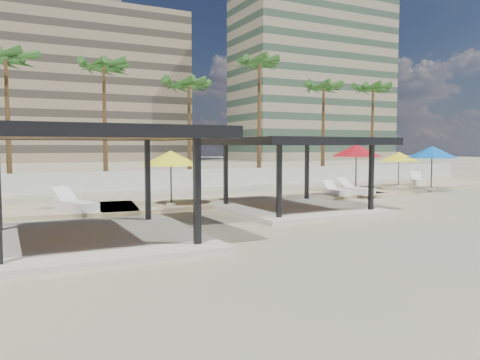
{
  "coord_description": "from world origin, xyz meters",
  "views": [
    {
      "loc": [
        -9.26,
        -14.2,
        2.81
      ],
      "look_at": [
        -0.49,
        3.18,
        1.4
      ],
      "focal_mm": 35.0,
      "sensor_mm": 36.0,
      "label": 1
    }
  ],
  "objects_px": {
    "lounger_c": "(336,191)",
    "lounger_d": "(418,181)",
    "lounger_a": "(75,205)",
    "lounger_b": "(356,190)",
    "pavilion_central": "(295,168)",
    "umbrella_c": "(356,150)",
    "pavilion_west": "(90,175)"
  },
  "relations": [
    {
      "from": "lounger_a",
      "to": "lounger_b",
      "type": "relative_size",
      "value": 1.11
    },
    {
      "from": "pavilion_central",
      "to": "lounger_d",
      "type": "height_order",
      "value": "pavilion_central"
    },
    {
      "from": "umbrella_c",
      "to": "pavilion_central",
      "type": "bearing_deg",
      "value": -146.65
    },
    {
      "from": "lounger_c",
      "to": "lounger_d",
      "type": "relative_size",
      "value": 0.91
    },
    {
      "from": "lounger_b",
      "to": "lounger_d",
      "type": "bearing_deg",
      "value": -75.94
    },
    {
      "from": "pavilion_central",
      "to": "umbrella_c",
      "type": "bearing_deg",
      "value": 32.42
    },
    {
      "from": "lounger_b",
      "to": "pavilion_west",
      "type": "bearing_deg",
      "value": 104.2
    },
    {
      "from": "umbrella_c",
      "to": "lounger_c",
      "type": "distance_m",
      "value": 4.23
    },
    {
      "from": "umbrella_c",
      "to": "lounger_a",
      "type": "relative_size",
      "value": 1.43
    },
    {
      "from": "lounger_b",
      "to": "lounger_c",
      "type": "bearing_deg",
      "value": 75.41
    },
    {
      "from": "pavilion_central",
      "to": "lounger_c",
      "type": "xyz_separation_m",
      "value": [
        4.76,
        3.22,
        -1.53
      ]
    },
    {
      "from": "pavilion_central",
      "to": "pavilion_west",
      "type": "height_order",
      "value": "pavilion_west"
    },
    {
      "from": "pavilion_central",
      "to": "lounger_b",
      "type": "relative_size",
      "value": 2.76
    },
    {
      "from": "lounger_d",
      "to": "lounger_a",
      "type": "bearing_deg",
      "value": 135.53
    },
    {
      "from": "lounger_a",
      "to": "lounger_c",
      "type": "relative_size",
      "value": 1.28
    },
    {
      "from": "pavilion_west",
      "to": "umbrella_c",
      "type": "xyz_separation_m",
      "value": [
        16.88,
        8.17,
        0.56
      ]
    },
    {
      "from": "pavilion_central",
      "to": "lounger_a",
      "type": "height_order",
      "value": "pavilion_central"
    },
    {
      "from": "lounger_a",
      "to": "lounger_d",
      "type": "relative_size",
      "value": 1.17
    },
    {
      "from": "pavilion_central",
      "to": "lounger_d",
      "type": "bearing_deg",
      "value": 23.1
    },
    {
      "from": "umbrella_c",
      "to": "lounger_a",
      "type": "distance_m",
      "value": 16.81
    },
    {
      "from": "pavilion_central",
      "to": "pavilion_west",
      "type": "bearing_deg",
      "value": -162.5
    },
    {
      "from": "pavilion_central",
      "to": "lounger_a",
      "type": "bearing_deg",
      "value": 159.67
    },
    {
      "from": "lounger_c",
      "to": "lounger_d",
      "type": "xyz_separation_m",
      "value": [
        9.72,
        3.24,
        0.03
      ]
    },
    {
      "from": "pavilion_central",
      "to": "lounger_c",
      "type": "distance_m",
      "value": 5.95
    },
    {
      "from": "pavilion_central",
      "to": "pavilion_west",
      "type": "distance_m",
      "value": 9.55
    },
    {
      "from": "lounger_b",
      "to": "umbrella_c",
      "type": "bearing_deg",
      "value": -48.58
    },
    {
      "from": "lounger_a",
      "to": "lounger_d",
      "type": "height_order",
      "value": "lounger_a"
    },
    {
      "from": "umbrella_c",
      "to": "lounger_c",
      "type": "xyz_separation_m",
      "value": [
        -3.06,
        -1.93,
        -2.19
      ]
    },
    {
      "from": "pavilion_central",
      "to": "lounger_b",
      "type": "bearing_deg",
      "value": 26.05
    },
    {
      "from": "pavilion_central",
      "to": "lounger_a",
      "type": "relative_size",
      "value": 2.48
    },
    {
      "from": "pavilion_west",
      "to": "pavilion_central",
      "type": "bearing_deg",
      "value": 18.18
    },
    {
      "from": "pavilion_central",
      "to": "lounger_c",
      "type": "bearing_deg",
      "value": 33.12
    }
  ]
}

